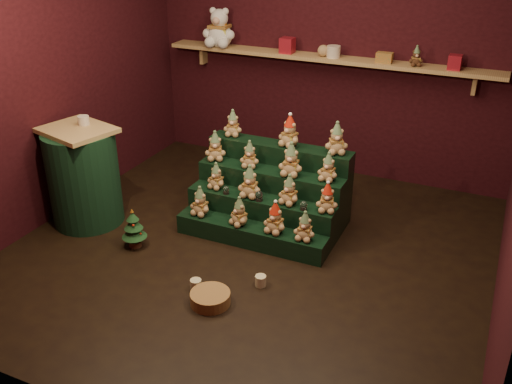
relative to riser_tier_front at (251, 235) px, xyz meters
The scene contains 40 objects.
ground 0.15m from the riser_tier_front, 67.22° to the right, with size 4.00×4.00×0.00m, color black.
back_wall 2.34m from the riser_tier_front, 88.55° to the left, with size 4.00×0.10×2.80m, color black.
front_wall 2.53m from the riser_tier_front, 88.71° to the right, with size 4.00×0.10×2.80m, color black.
left_wall 2.39m from the riser_tier_front, behind, with size 0.10×4.00×2.80m, color black.
back_shelf 2.13m from the riser_tier_front, 88.41° to the left, with size 3.60×0.26×0.24m.
riser_tier_front is the anchor object (origin of this frame).
riser_tier_midfront 0.24m from the riser_tier_front, 90.00° to the left, with size 1.40×0.22×0.36m, color black.
riser_tier_midback 0.48m from the riser_tier_front, 90.00° to the left, with size 1.40×0.22×0.54m, color black.
riser_tier_back 0.71m from the riser_tier_front, 90.00° to the left, with size 1.40×0.22×0.72m, color black.
teddy_0 0.56m from the riser_tier_front, behind, with size 0.19×0.17×0.27m, color tan, non-canonical shape.
teddy_1 0.24m from the riser_tier_front, behind, with size 0.19×0.17×0.26m, color tan, non-canonical shape.
teddy_2 0.33m from the riser_tier_front, ahead, with size 0.20×0.18×0.28m, color tan, non-canonical shape.
teddy_3 0.56m from the riser_tier_front, ahead, with size 0.18×0.17×0.26m, color tan, non-canonical shape.
teddy_4 0.65m from the riser_tier_front, 153.06° to the left, with size 0.18×0.16×0.25m, color tan, non-canonical shape.
teddy_5 0.48m from the riser_tier_front, 116.40° to the left, with size 0.21×0.19×0.30m, color tan, non-canonical shape.
teddy_6 0.54m from the riser_tier_front, 38.53° to the left, with size 0.19×0.17×0.27m, color tan, non-canonical shape.
teddy_7 0.77m from the riser_tier_front, 19.60° to the left, with size 0.19×0.17×0.26m, color tan, non-canonical shape.
teddy_8 0.94m from the riser_tier_front, 141.86° to the left, with size 0.20×0.18×0.28m, color tan, non-canonical shape.
teddy_9 0.75m from the riser_tier_front, 115.78° to the left, with size 0.18×0.16×0.25m, color tan, non-canonical shape.
teddy_10 0.76m from the riser_tier_front, 63.95° to the left, with size 0.22×0.20×0.31m, color tan, non-canonical shape.
teddy_11 0.91m from the riser_tier_front, 39.80° to the left, with size 0.18×0.17×0.26m, color tan, non-canonical shape.
teddy_12 1.13m from the riser_tier_front, 126.44° to the left, with size 0.18×0.16×0.25m, color tan, non-canonical shape.
teddy_13 1.02m from the riser_tier_front, 81.46° to the left, with size 0.21×0.19×0.30m, color tan, non-canonical shape.
teddy_14 1.15m from the riser_tier_front, 50.72° to the left, with size 0.21×0.19×0.29m, color tan, non-canonical shape.
snow_globe_a 0.47m from the riser_tier_front, 153.54° to the left, with size 0.06×0.06×0.08m.
snow_globe_b 0.36m from the riser_tier_front, 86.81° to the left, with size 0.07×0.07×0.09m.
snow_globe_c 0.56m from the riser_tier_front, 20.30° to the left, with size 0.06×0.06×0.08m.
side_table 1.66m from the riser_tier_front, behind, with size 0.73×0.66×0.94m.
table_ornament 1.83m from the riser_tier_front, behind, with size 0.10×0.10×0.08m, color beige.
mini_christmas_tree 1.03m from the riser_tier_front, 152.90° to the right, with size 0.22×0.22×0.38m.
mug_left 0.82m from the riser_tier_front, 96.92° to the right, with size 0.09×0.09×0.09m, color beige.
mug_right 0.65m from the riser_tier_front, 57.91° to the right, with size 0.09×0.09×0.09m, color beige.
wicker_basket 0.92m from the riser_tier_front, 84.41° to the right, with size 0.31×0.31×0.10m, color #95663C.
white_bear 2.57m from the riser_tier_front, 124.31° to the left, with size 0.38×0.34×0.53m, color white, non-canonical shape.
brown_bear 2.38m from the riser_tier_front, 60.39° to the left, with size 0.14×0.12×0.19m, color #472717, non-canonical shape.
gift_tin_red_a 2.20m from the riser_tier_front, 102.10° to the left, with size 0.14×0.14×0.16m, color maroon.
gift_tin_cream 2.17m from the riser_tier_front, 85.34° to the left, with size 0.14×0.14×0.12m, color beige.
gift_tin_red_b 2.55m from the riser_tier_front, 52.22° to the left, with size 0.12×0.12×0.14m, color maroon.
shelf_plush_ball 2.16m from the riser_tier_front, 88.99° to the left, with size 0.12×0.12×0.12m, color tan.
scarf_gift_box 2.26m from the riser_tier_front, 68.86° to the left, with size 0.16×0.10×0.10m, color #C8571C.
Camera 1 is at (1.82, -3.85, 2.69)m, focal length 40.00 mm.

